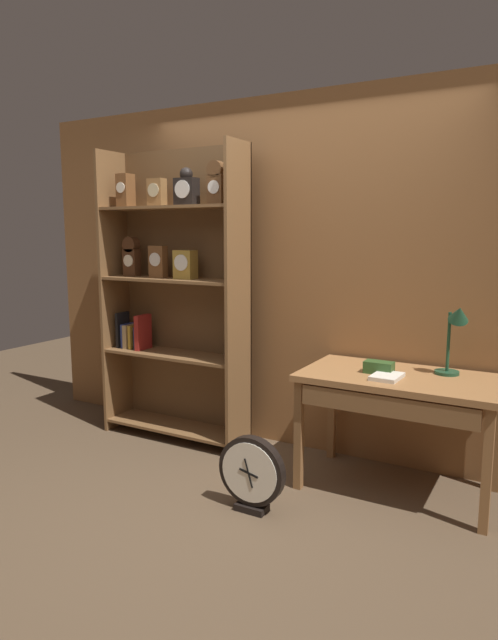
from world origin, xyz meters
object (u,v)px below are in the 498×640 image
object	(u,v)px
toolbox_small	(379,367)
round_clock_large	(252,473)
open_repair_manual	(387,376)
workbench	(399,390)
desk_lamp	(455,330)
bookshelf	(173,291)

from	to	relation	value
toolbox_small	round_clock_large	distance (m)	1.02
open_repair_manual	round_clock_large	distance (m)	0.99
toolbox_small	round_clock_large	bearing A→B (deg)	-128.41
workbench	toolbox_small	size ratio (longest dim) A/B	6.79
desk_lamp	toolbox_small	xyz separation A→B (m)	(-0.42, -0.15, -0.25)
workbench	desk_lamp	world-z (taller)	desk_lamp
open_repair_manual	desk_lamp	bearing A→B (deg)	39.77
bookshelf	desk_lamp	size ratio (longest dim) A/B	4.89
desk_lamp	round_clock_large	size ratio (longest dim) A/B	1.01
toolbox_small	bookshelf	bearing A→B (deg)	176.21
round_clock_large	bookshelf	bearing A→B (deg)	145.40
workbench	bookshelf	bearing A→B (deg)	176.28
bookshelf	desk_lamp	world-z (taller)	bookshelf
workbench	round_clock_large	bearing A→B (deg)	-134.98
open_repair_manual	round_clock_large	xyz separation A→B (m)	(-0.61, -0.57, -0.53)
toolbox_small	open_repair_manual	world-z (taller)	toolbox_small
round_clock_large	desk_lamp	bearing A→B (deg)	41.06
desk_lamp	toolbox_small	size ratio (longest dim) A/B	2.60
bookshelf	open_repair_manual	distance (m)	1.81
workbench	open_repair_manual	distance (m)	0.15
desk_lamp	bookshelf	bearing A→B (deg)	-178.82
round_clock_large	toolbox_small	bearing A→B (deg)	51.59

